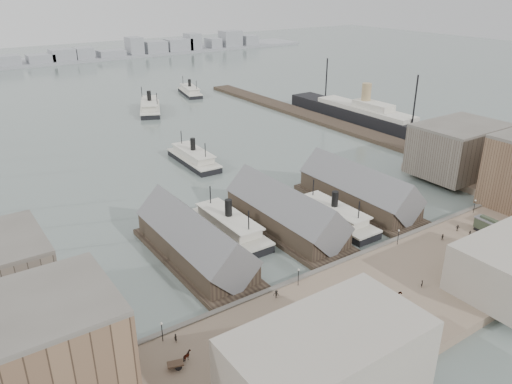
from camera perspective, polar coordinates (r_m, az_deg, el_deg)
ground at (r=117.99m, az=8.35°, el=-7.44°), size 900.00×900.00×0.00m
quay at (r=106.22m, az=15.78°, el=-11.34°), size 180.00×30.00×2.00m
seawall at (r=114.25m, az=10.15°, el=-8.01°), size 180.00×1.20×2.30m
east_wharf at (r=228.47m, az=7.69°, el=8.12°), size 10.00×180.00×1.60m
ferry_shed_west at (r=114.60m, az=-7.05°, el=-5.68°), size 14.00×42.00×12.60m
ferry_shed_center at (r=127.04m, az=3.36°, el=-2.49°), size 14.00×42.00×12.60m
ferry_shed_east at (r=143.17m, az=11.63°, el=0.12°), size 14.00×42.00×12.60m
warehouse_west_front at (r=78.14m, az=-27.21°, el=-18.49°), size 32.00×18.00×18.00m
warehouse_east_back at (r=171.89m, az=22.12°, el=4.52°), size 28.00×20.00×15.00m
street_bldg_west at (r=77.67m, az=8.14°, el=-18.85°), size 30.00×16.00×12.00m
lamp_post_far_w at (r=89.78m, az=-10.72°, el=-15.06°), size 0.44×0.44×3.92m
lamp_post_near_w at (r=102.51m, az=4.88°, el=-9.32°), size 0.44×0.44×3.92m
lamp_post_near_e at (r=121.48m, az=15.97°, el=-4.66°), size 0.44×0.44×3.92m
lamp_post_far_e at (r=144.24m, az=23.73°, el=-1.25°), size 0.44×0.44×3.92m
far_shore at (r=416.68m, az=-25.43°, el=13.42°), size 500.00×40.00×15.72m
ferry_docked_west at (r=126.07m, az=-3.12°, el=-3.86°), size 8.44×28.14×10.05m
ferry_docked_east at (r=132.99m, az=8.88°, el=-2.66°), size 8.05×26.83×9.58m
ferry_open_near at (r=175.30m, az=-7.15°, el=3.95°), size 9.02×27.49×9.73m
ferry_open_mid at (r=249.14m, az=-12.02°, el=9.50°), size 20.32×31.44×10.83m
ferry_open_far at (r=284.00m, az=-7.56°, el=11.38°), size 12.82×26.44×9.07m
ocean_steamer at (r=229.26m, az=12.33°, el=8.62°), size 12.13×88.62×17.72m
tram at (r=134.04m, az=25.53°, el=-3.86°), size 3.11×10.11×3.55m
horse_cart_left at (r=86.40m, az=-8.19°, el=-18.25°), size 4.89×2.75×1.70m
horse_cart_center at (r=102.27m, az=15.54°, el=-11.54°), size 5.03×1.81×1.72m
horse_cart_right at (r=122.36m, az=25.52°, el=-7.00°), size 4.75×3.19×1.50m
pedestrian_0 at (r=90.35m, az=-9.17°, el=-16.16°), size 0.61×0.72×1.70m
pedestrian_2 at (r=99.59m, az=2.33°, el=-11.60°), size 1.29×1.24×1.76m
pedestrian_3 at (r=94.49m, az=14.45°, el=-14.70°), size 0.98×0.52×1.60m
pedestrian_4 at (r=103.53m, az=12.66°, el=-10.75°), size 0.77×0.95×1.69m
pedestrian_5 at (r=108.10m, az=18.45°, el=-9.91°), size 0.71×0.69×1.57m
pedestrian_6 at (r=127.75m, az=20.52°, el=-4.84°), size 0.92×0.96×1.56m
pedestrian_7 at (r=126.61m, az=27.05°, el=-6.21°), size 0.93×1.31×1.83m
pedestrian_8 at (r=133.36m, az=22.05°, el=-3.83°), size 1.00×1.03×1.74m
pedestrian_10 at (r=131.60m, az=23.26°, el=-4.41°), size 0.48×0.64×1.72m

